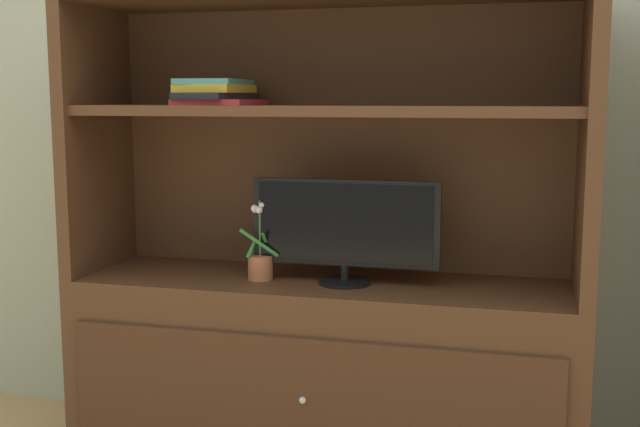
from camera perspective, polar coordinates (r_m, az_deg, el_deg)
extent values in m
cube|color=#ADB29E|center=(3.15, 1.86, 9.25)|extent=(6.00, 0.10, 2.80)
cube|color=#4C2D1C|center=(2.98, 0.25, -11.29)|extent=(1.83, 0.51, 0.69)
cube|color=#462A19|center=(2.74, -1.17, -13.10)|extent=(1.68, 0.02, 0.42)
sphere|color=silver|center=(2.73, -1.26, -13.20)|extent=(0.02, 0.02, 0.02)
cube|color=#4C2D1C|center=(3.15, -15.67, 5.38)|extent=(0.05, 0.51, 1.02)
cube|color=#4C2D1C|center=(2.73, 18.71, 4.84)|extent=(0.05, 0.51, 1.02)
cube|color=#4C2D1C|center=(3.05, 1.41, 5.60)|extent=(1.83, 0.02, 1.02)
cube|color=#4C2D1C|center=(2.81, 0.26, 7.39)|extent=(1.73, 0.46, 0.04)
cylinder|color=black|center=(2.83, 1.77, -4.91)|extent=(0.19, 0.19, 0.01)
cylinder|color=black|center=(2.82, 1.77, -4.24)|extent=(0.03, 0.03, 0.06)
cube|color=black|center=(2.79, 1.79, -0.65)|extent=(0.67, 0.02, 0.30)
cube|color=black|center=(2.78, 1.73, -0.69)|extent=(0.62, 0.00, 0.27)
cylinder|color=#B26642|center=(2.89, -4.28, -3.86)|extent=(0.09, 0.09, 0.09)
cylinder|color=#3D6B33|center=(2.87, -4.31, -1.05)|extent=(0.01, 0.01, 0.20)
cube|color=#2D7A38|center=(2.87, -3.89, -2.05)|extent=(0.01, 0.07, 0.08)
cube|color=#2D7A38|center=(2.90, -4.20, -1.94)|extent=(0.10, 0.01, 0.16)
cube|color=#2D7A38|center=(2.89, -4.68, -1.98)|extent=(0.03, 0.11, 0.10)
cube|color=#2D7A38|center=(2.85, -4.38, -2.10)|extent=(0.14, 0.03, 0.10)
sphere|color=silver|center=(2.85, -4.39, 0.27)|extent=(0.03, 0.03, 0.03)
sphere|color=silver|center=(2.85, -4.19, 0.62)|extent=(0.02, 0.02, 0.02)
sphere|color=silver|center=(2.86, -4.69, 0.35)|extent=(0.03, 0.03, 0.03)
cube|color=red|center=(2.93, -7.11, 7.91)|extent=(0.26, 0.31, 0.02)
cube|color=black|center=(2.93, -7.45, 8.32)|extent=(0.21, 0.35, 0.02)
cube|color=gold|center=(2.94, -7.51, 8.83)|extent=(0.23, 0.28, 0.03)
cube|color=teal|center=(2.95, -7.58, 9.30)|extent=(0.21, 0.27, 0.02)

